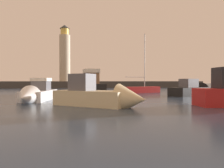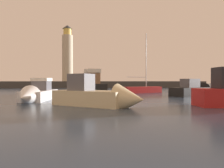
% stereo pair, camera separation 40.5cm
% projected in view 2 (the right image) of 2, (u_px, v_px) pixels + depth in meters
% --- Properties ---
extents(ground_plane, '(220.00, 220.00, 0.00)m').
position_uv_depth(ground_plane, '(92.00, 94.00, 29.93)').
color(ground_plane, '#2D3D51').
extents(breakwater, '(68.75, 6.82, 1.80)m').
position_uv_depth(breakwater, '(88.00, 84.00, 58.73)').
color(breakwater, '#423F3D').
rests_on(breakwater, ground_plane).
extents(lighthouse, '(2.97, 2.97, 15.74)m').
position_uv_depth(lighthouse, '(67.00, 55.00, 57.83)').
color(lighthouse, beige).
rests_on(lighthouse, breakwater).
extents(motorboat_1, '(3.04, 7.42, 2.71)m').
position_uv_depth(motorboat_1, '(36.00, 94.00, 19.83)').
color(motorboat_1, white).
rests_on(motorboat_1, ground_plane).
extents(motorboat_3, '(7.28, 6.26, 2.95)m').
position_uv_depth(motorboat_3, '(102.00, 96.00, 15.68)').
color(motorboat_3, beige).
rests_on(motorboat_3, ground_plane).
extents(motorboat_5, '(8.04, 5.48, 2.68)m').
position_uv_depth(motorboat_5, '(197.00, 90.00, 27.26)').
color(motorboat_5, black).
rests_on(motorboat_5, ground_plane).
extents(motorboat_6, '(4.50, 9.44, 3.94)m').
position_uv_depth(motorboat_6, '(89.00, 87.00, 30.36)').
color(motorboat_6, black).
rests_on(motorboat_6, ground_plane).
extents(sailboat_moored, '(6.77, 3.65, 9.55)m').
position_uv_depth(sailboat_moored, '(143.00, 89.00, 32.98)').
color(sailboat_moored, '#B21E1E').
rests_on(sailboat_moored, ground_plane).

